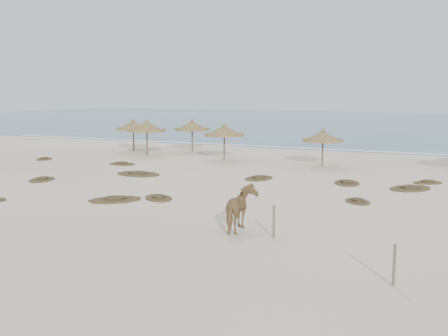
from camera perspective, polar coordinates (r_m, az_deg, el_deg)
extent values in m
plane|color=beige|center=(21.01, -8.46, -4.75)|extent=(160.00, 160.00, 0.00)
cube|color=#24526D|center=(92.86, 17.96, 5.07)|extent=(200.00, 100.00, 0.01)
cube|color=white|center=(44.76, 10.14, 2.19)|extent=(70.00, 0.60, 0.01)
cylinder|color=brown|center=(43.23, -10.29, 3.31)|extent=(0.12, 0.12, 2.03)
cylinder|color=brown|center=(43.17, -10.32, 4.42)|extent=(3.66, 3.66, 0.17)
cone|color=brown|center=(43.15, -10.33, 4.85)|extent=(3.54, 3.54, 0.72)
cone|color=brown|center=(43.12, -10.35, 5.42)|extent=(0.35, 0.35, 0.21)
cylinder|color=brown|center=(39.88, -8.78, 3.00)|extent=(0.12, 0.12, 2.12)
cylinder|color=brown|center=(39.81, -8.81, 4.26)|extent=(3.99, 3.99, 0.18)
cone|color=brown|center=(39.79, -8.82, 4.74)|extent=(3.86, 3.86, 0.76)
cone|color=brown|center=(39.76, -8.84, 5.40)|extent=(0.36, 0.36, 0.22)
cylinder|color=brown|center=(42.00, -3.65, 3.30)|extent=(0.12, 0.12, 2.05)
cylinder|color=brown|center=(41.93, -3.66, 4.46)|extent=(3.81, 3.81, 0.18)
cone|color=brown|center=(41.91, -3.66, 4.90)|extent=(3.68, 3.68, 0.73)
cone|color=brown|center=(41.89, -3.67, 5.50)|extent=(0.35, 0.35, 0.21)
cylinder|color=brown|center=(36.36, 0.03, 2.51)|extent=(0.12, 0.12, 2.02)
cylinder|color=brown|center=(36.28, 0.03, 3.82)|extent=(3.83, 3.83, 0.17)
cone|color=brown|center=(36.25, 0.03, 4.32)|extent=(3.71, 3.71, 0.72)
cone|color=brown|center=(36.23, 0.03, 5.01)|extent=(0.35, 0.35, 0.21)
cylinder|color=brown|center=(33.91, 11.20, 1.81)|extent=(0.11, 0.11, 1.89)
cylinder|color=brown|center=(33.83, 11.23, 3.13)|extent=(3.57, 3.57, 0.16)
cone|color=brown|center=(33.80, 11.25, 3.63)|extent=(3.45, 3.45, 0.68)
cone|color=brown|center=(33.77, 11.27, 4.32)|extent=(0.32, 0.32, 0.20)
imported|color=olive|center=(17.46, 1.97, -4.70)|extent=(1.10, 1.97, 1.58)
cylinder|color=brown|center=(16.75, 5.72, -6.11)|extent=(0.10, 0.10, 1.12)
cylinder|color=brown|center=(13.35, 18.88, -10.44)|extent=(0.10, 0.10, 1.08)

